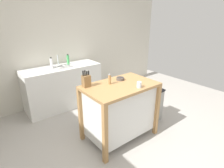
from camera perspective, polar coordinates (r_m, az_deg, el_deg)
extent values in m
plane|color=#ADA8A0|center=(3.02, 4.82, -17.83)|extent=(6.67, 6.67, 0.00)
cube|color=beige|center=(4.19, -15.35, 12.29)|extent=(5.67, 0.10, 2.60)
cube|color=#AD7F4C|center=(2.69, 2.65, -0.61)|extent=(1.11, 0.69, 0.04)
cube|color=silver|center=(2.86, 2.51, -8.25)|extent=(1.01, 0.59, 0.78)
cube|color=#AD7F4C|center=(2.41, -2.23, -16.04)|extent=(0.06, 0.06, 0.88)
cube|color=#AD7F4C|center=(3.04, 14.08, -8.11)|extent=(0.06, 0.06, 0.88)
cube|color=#AD7F4C|center=(2.86, -9.89, -9.78)|extent=(0.06, 0.06, 0.88)
cube|color=#AD7F4C|center=(3.41, 5.71, -4.19)|extent=(0.06, 0.06, 0.88)
cube|color=olive|center=(2.60, -8.19, 0.91)|extent=(0.11, 0.09, 0.17)
cylinder|color=black|center=(2.54, -9.18, 3.32)|extent=(0.02, 0.02, 0.08)
cylinder|color=black|center=(2.55, -8.61, 3.47)|extent=(0.02, 0.02, 0.08)
cylinder|color=black|center=(2.57, -8.04, 3.38)|extent=(0.02, 0.02, 0.06)
cylinder|color=black|center=(2.58, -7.48, 3.53)|extent=(0.02, 0.02, 0.06)
cylinder|color=#564C47|center=(2.86, 2.64, 1.69)|extent=(0.13, 0.13, 0.04)
cylinder|color=#342D2A|center=(2.86, 2.64, 2.05)|extent=(0.10, 0.10, 0.01)
cylinder|color=silver|center=(2.58, 8.62, -0.22)|extent=(0.07, 0.07, 0.09)
cylinder|color=#AD7F4C|center=(2.68, -0.78, 1.35)|extent=(0.04, 0.04, 0.14)
sphere|color=#99999E|center=(2.65, -0.79, 2.99)|extent=(0.03, 0.03, 0.03)
cube|color=gray|center=(3.47, 12.53, -6.77)|extent=(0.34, 0.26, 0.60)
cube|color=black|center=(3.33, 12.96, -1.98)|extent=(0.36, 0.28, 0.03)
cube|color=silver|center=(4.01, -15.22, -0.80)|extent=(1.59, 0.60, 0.89)
cube|color=silver|center=(3.85, -15.71, 5.06)|extent=(0.44, 0.36, 0.03)
cylinder|color=#B7BCC1|center=(3.97, -16.82, 7.27)|extent=(0.02, 0.02, 0.22)
cylinder|color=white|center=(3.81, -18.72, 6.30)|extent=(0.05, 0.05, 0.20)
cylinder|color=black|center=(3.78, -18.91, 7.90)|extent=(0.03, 0.03, 0.02)
cylinder|color=green|center=(4.01, -13.82, 7.52)|extent=(0.05, 0.05, 0.20)
cylinder|color=black|center=(3.98, -13.96, 9.07)|extent=(0.03, 0.03, 0.02)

